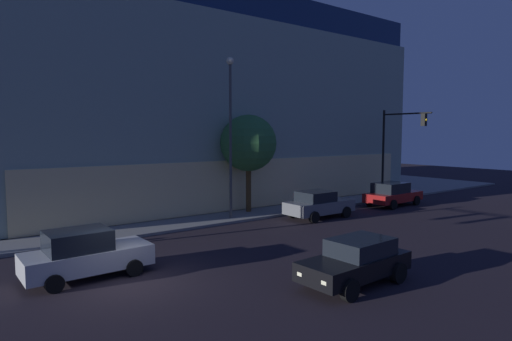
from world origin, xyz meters
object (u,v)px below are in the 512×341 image
Objects in this scene: street_lamp_sidewalk at (230,120)px; car_black at (356,261)px; modern_building at (183,108)px; traffic_light_far_corner at (397,139)px; car_silver at (85,254)px; sidewalk_tree at (248,143)px; car_grey at (318,204)px; car_red at (392,194)px.

street_lamp_sidewalk is 12.87m from car_black.
modern_building is 25.79m from car_black.
street_lamp_sidewalk is (-3.38, -12.70, -1.44)m from modern_building.
traffic_light_far_corner is (11.27, -13.65, -2.63)m from modern_building.
street_lamp_sidewalk is 2.15× the size of car_silver.
car_black is (-17.12, -10.61, -3.90)m from traffic_light_far_corner.
sidewalk_tree is 1.45× the size of car_black.
modern_building reaches higher than sidewalk_tree.
car_silver is 0.99× the size of car_grey.
car_red is at bearing -60.06° from modern_building.
street_lamp_sidewalk is 2.20× the size of car_black.
street_lamp_sidewalk is 2.74m from sidewalk_tree.
modern_building is at bearing 94.84° from car_grey.
traffic_light_far_corner reaches higher than sidewalk_tree.
traffic_light_far_corner is at bearing 9.28° from car_grey.
car_black is 0.97× the size of car_grey.
modern_building is at bearing 129.55° from traffic_light_far_corner.
car_grey is at bearing -170.72° from traffic_light_far_corner.
sidewalk_tree is (-1.30, -11.58, -2.82)m from modern_building.
sidewalk_tree is at bearing 170.65° from traffic_light_far_corner.
street_lamp_sidewalk reaches higher than traffic_light_far_corner.
car_red is at bearing -148.51° from traffic_light_far_corner.
car_red is (21.81, 2.91, 0.00)m from car_silver.
car_black is (-5.85, -24.26, -6.54)m from modern_building.
car_black is at bearing -128.52° from car_grey.
car_black is 17.19m from car_red.
street_lamp_sidewalk is (-14.65, 0.95, 1.19)m from traffic_light_far_corner.
car_grey is (14.36, 2.82, -0.01)m from car_silver.
traffic_light_far_corner is 1.45× the size of car_red.
car_silver is 9.48m from car_black.
car_grey is 0.93× the size of car_red.
traffic_light_far_corner is at bearing -50.45° from modern_building.
modern_building is 18.69m from car_red.
car_silver is at bearing -172.41° from car_red.
car_red is at bearing 31.83° from car_black.
car_silver is at bearing -150.99° from sidewalk_tree.
car_silver is (-11.76, -6.52, -3.67)m from sidewalk_tree.
modern_building is at bearing 83.60° from sidewalk_tree.
car_black is at bearing -103.56° from modern_building.
street_lamp_sidewalk is at bearing 29.17° from car_silver.
car_black is 11.47m from car_grey.
modern_building is 17.90m from traffic_light_far_corner.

